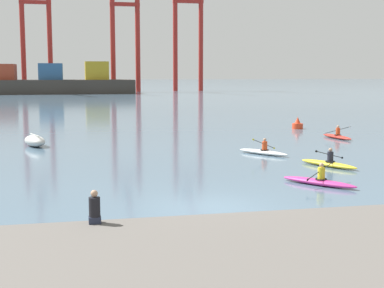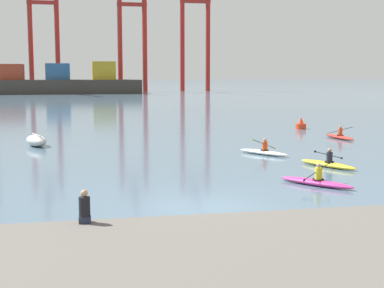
{
  "view_description": "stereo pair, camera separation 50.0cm",
  "coord_description": "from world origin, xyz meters",
  "px_view_note": "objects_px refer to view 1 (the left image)",
  "views": [
    {
      "loc": [
        -4.59,
        -18.3,
        4.63
      ],
      "look_at": [
        2.11,
        12.63,
        0.6
      ],
      "focal_mm": 52.09,
      "sensor_mm": 36.0,
      "label": 1
    },
    {
      "loc": [
        -4.1,
        -18.4,
        4.63
      ],
      "look_at": [
        2.11,
        12.63,
        0.6
      ],
      "focal_mm": 52.09,
      "sensor_mm": 36.0,
      "label": 2
    }
  ],
  "objects_px": {
    "channel_buoy": "(298,124)",
    "gantry_crane_east_mid": "(125,23)",
    "seated_onlooker": "(95,209)",
    "kayak_white": "(263,151)",
    "kayak_red": "(337,136)",
    "gantry_crane_west_mid": "(36,20)",
    "gantry_crane_east": "(189,19)",
    "kayak_magenta": "(319,181)",
    "kayak_yellow": "(329,163)",
    "capsized_dinghy": "(35,141)",
    "container_barge": "(52,83)"
  },
  "relations": [
    {
      "from": "channel_buoy",
      "to": "gantry_crane_east_mid",
      "type": "bearing_deg",
      "value": 93.08
    },
    {
      "from": "gantry_crane_east_mid",
      "to": "seated_onlooker",
      "type": "height_order",
      "value": "gantry_crane_east_mid"
    },
    {
      "from": "channel_buoy",
      "to": "kayak_white",
      "type": "relative_size",
      "value": 0.32
    },
    {
      "from": "seated_onlooker",
      "to": "kayak_red",
      "type": "bearing_deg",
      "value": 50.52
    },
    {
      "from": "gantry_crane_west_mid",
      "to": "gantry_crane_east",
      "type": "distance_m",
      "value": 38.26
    },
    {
      "from": "gantry_crane_east",
      "to": "kayak_magenta",
      "type": "height_order",
      "value": "gantry_crane_east"
    },
    {
      "from": "kayak_yellow",
      "to": "kayak_magenta",
      "type": "xyz_separation_m",
      "value": [
        -2.47,
        -4.21,
        0.0
      ]
    },
    {
      "from": "kayak_red",
      "to": "seated_onlooker",
      "type": "height_order",
      "value": "seated_onlooker"
    },
    {
      "from": "gantry_crane_east_mid",
      "to": "capsized_dinghy",
      "type": "height_order",
      "value": "gantry_crane_east_mid"
    },
    {
      "from": "capsized_dinghy",
      "to": "channel_buoy",
      "type": "height_order",
      "value": "channel_buoy"
    },
    {
      "from": "gantry_crane_east",
      "to": "kayak_magenta",
      "type": "xyz_separation_m",
      "value": [
        -20.24,
        -122.34,
        -18.47
      ]
    },
    {
      "from": "capsized_dinghy",
      "to": "gantry_crane_east",
      "type": "bearing_deg",
      "value": 73.06
    },
    {
      "from": "container_barge",
      "to": "kayak_white",
      "type": "xyz_separation_m",
      "value": [
        14.92,
        -100.72,
        -2.31
      ]
    },
    {
      "from": "gantry_crane_east",
      "to": "capsized_dinghy",
      "type": "relative_size",
      "value": 13.4
    },
    {
      "from": "container_barge",
      "to": "kayak_magenta",
      "type": "height_order",
      "value": "container_barge"
    },
    {
      "from": "kayak_magenta",
      "to": "kayak_yellow",
      "type": "bearing_deg",
      "value": 59.53
    },
    {
      "from": "gantry_crane_east_mid",
      "to": "capsized_dinghy",
      "type": "xyz_separation_m",
      "value": [
        -15.73,
        -102.41,
        -16.57
      ]
    },
    {
      "from": "container_barge",
      "to": "kayak_white",
      "type": "bearing_deg",
      "value": -81.57
    },
    {
      "from": "seated_onlooker",
      "to": "capsized_dinghy",
      "type": "bearing_deg",
      "value": 97.44
    },
    {
      "from": "gantry_crane_east_mid",
      "to": "kayak_red",
      "type": "xyz_separation_m",
      "value": [
        5.1,
        -102.55,
        -16.75
      ]
    },
    {
      "from": "kayak_magenta",
      "to": "kayak_white",
      "type": "bearing_deg",
      "value": 85.52
    },
    {
      "from": "kayak_red",
      "to": "kayak_white",
      "type": "distance_m",
      "value": 10.04
    },
    {
      "from": "container_barge",
      "to": "kayak_yellow",
      "type": "height_order",
      "value": "container_barge"
    },
    {
      "from": "channel_buoy",
      "to": "seated_onlooker",
      "type": "xyz_separation_m",
      "value": [
        -17.99,
        -29.01,
        0.73
      ]
    },
    {
      "from": "capsized_dinghy",
      "to": "container_barge",
      "type": "bearing_deg",
      "value": 91.14
    },
    {
      "from": "capsized_dinghy",
      "to": "kayak_magenta",
      "type": "xyz_separation_m",
      "value": [
        12.35,
        -15.37,
        -0.18
      ]
    },
    {
      "from": "kayak_magenta",
      "to": "gantry_crane_east_mid",
      "type": "bearing_deg",
      "value": 88.35
    },
    {
      "from": "channel_buoy",
      "to": "kayak_red",
      "type": "relative_size",
      "value": 0.29
    },
    {
      "from": "gantry_crane_west_mid",
      "to": "kayak_magenta",
      "type": "height_order",
      "value": "gantry_crane_west_mid"
    },
    {
      "from": "kayak_red",
      "to": "seated_onlooker",
      "type": "bearing_deg",
      "value": -129.48
    },
    {
      "from": "kayak_yellow",
      "to": "seated_onlooker",
      "type": "distance_m",
      "value": 16.13
    },
    {
      "from": "gantry_crane_west_mid",
      "to": "seated_onlooker",
      "type": "bearing_deg",
      "value": -86.2
    },
    {
      "from": "kayak_yellow",
      "to": "seated_onlooker",
      "type": "bearing_deg",
      "value": -137.93
    },
    {
      "from": "kayak_red",
      "to": "kayak_yellow",
      "type": "height_order",
      "value": "same"
    },
    {
      "from": "capsized_dinghy",
      "to": "kayak_magenta",
      "type": "relative_size",
      "value": 0.91
    },
    {
      "from": "capsized_dinghy",
      "to": "kayak_yellow",
      "type": "relative_size",
      "value": 0.85
    },
    {
      "from": "kayak_red",
      "to": "kayak_yellow",
      "type": "relative_size",
      "value": 1.04
    },
    {
      "from": "gantry_crane_east_mid",
      "to": "kayak_yellow",
      "type": "distance_m",
      "value": 114.8
    },
    {
      "from": "channel_buoy",
      "to": "kayak_red",
      "type": "bearing_deg",
      "value": -90.2
    },
    {
      "from": "kayak_yellow",
      "to": "channel_buoy",
      "type": "bearing_deg",
      "value": 71.67
    },
    {
      "from": "gantry_crane_east_mid",
      "to": "kayak_white",
      "type": "distance_m",
      "value": 110.2
    },
    {
      "from": "seated_onlooker",
      "to": "channel_buoy",
      "type": "bearing_deg",
      "value": 58.19
    },
    {
      "from": "kayak_yellow",
      "to": "kayak_magenta",
      "type": "bearing_deg",
      "value": -120.47
    },
    {
      "from": "gantry_crane_west_mid",
      "to": "gantry_crane_east",
      "type": "bearing_deg",
      "value": 0.59
    },
    {
      "from": "gantry_crane_east_mid",
      "to": "kayak_red",
      "type": "bearing_deg",
      "value": -87.15
    },
    {
      "from": "gantry_crane_west_mid",
      "to": "kayak_magenta",
      "type": "xyz_separation_m",
      "value": [
        18.01,
        -121.95,
        -17.42
      ]
    },
    {
      "from": "channel_buoy",
      "to": "kayak_white",
      "type": "height_order",
      "value": "kayak_white"
    },
    {
      "from": "gantry_crane_east",
      "to": "kayak_red",
      "type": "xyz_separation_m",
      "value": [
        -11.75,
        -107.11,
        -18.47
      ]
    },
    {
      "from": "kayak_red",
      "to": "gantry_crane_east_mid",
      "type": "bearing_deg",
      "value": 92.85
    },
    {
      "from": "container_barge",
      "to": "kayak_red",
      "type": "height_order",
      "value": "container_barge"
    }
  ]
}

